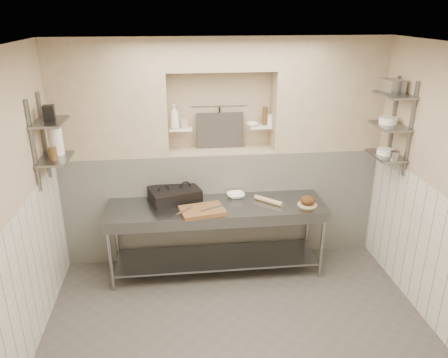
{
  "coord_description": "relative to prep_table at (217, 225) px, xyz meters",
  "views": [
    {
      "loc": [
        -0.56,
        -3.5,
        3.08
      ],
      "look_at": [
        -0.06,
        0.9,
        1.35
      ],
      "focal_mm": 35.0,
      "sensor_mm": 36.0,
      "label": 1
    }
  ],
  "objects": [
    {
      "name": "rolling_pin",
      "position": [
        0.63,
        0.02,
        0.29
      ],
      "size": [
        0.31,
        0.3,
        0.06
      ],
      "primitive_type": "cylinder",
      "rotation": [
        1.57,
        0.0,
        0.81
      ],
      "color": "tan",
      "rests_on": "prep_table"
    },
    {
      "name": "canister_right",
      "position": [
        1.96,
        -0.33,
        0.92
      ],
      "size": [
        0.1,
        0.1,
        0.1
      ],
      "primitive_type": "cylinder",
      "color": "gray",
      "rests_on": "wall_shelf_right_lower"
    },
    {
      "name": "wall_shelf_right_mid",
      "position": [
        1.96,
        -0.13,
        1.21
      ],
      "size": [
        0.3,
        0.5,
        0.02
      ],
      "primitive_type": "cube",
      "color": "slate",
      "rests_on": "wall_right"
    },
    {
      "name": "bowl_right",
      "position": [
        1.96,
        -0.12,
        0.9
      ],
      "size": [
        0.2,
        0.2,
        0.06
      ],
      "primitive_type": "cylinder",
      "color": "white",
      "rests_on": "wall_shelf_right_lower"
    },
    {
      "name": "jar_alcove",
      "position": [
        -0.33,
        0.56,
        1.13
      ],
      "size": [
        0.08,
        0.08,
        0.12
      ],
      "primitive_type": "cube",
      "color": "tan",
      "rests_on": "alcove_shelf_left"
    },
    {
      "name": "wall_shelf_right_lower",
      "position": [
        1.96,
        -0.13,
        0.86
      ],
      "size": [
        0.3,
        0.5,
        0.02
      ],
      "primitive_type": "cube",
      "color": "slate",
      "rests_on": "wall_right"
    },
    {
      "name": "backwall_header",
      "position": [
        0.12,
        0.57,
        1.96
      ],
      "size": [
        1.3,
        0.4,
        0.4
      ],
      "primitive_type": "cube",
      "color": "tan",
      "rests_on": "backwall_lower"
    },
    {
      "name": "jar_left",
      "position": [
        -1.72,
        -0.2,
        1.04
      ],
      "size": [
        0.09,
        0.09,
        0.13
      ],
      "primitive_type": "cylinder",
      "color": "#4E351B",
      "rests_on": "wall_shelf_left_lower"
    },
    {
      "name": "bowl_right_mid",
      "position": [
        1.96,
        -0.08,
        1.26
      ],
      "size": [
        0.2,
        0.2,
        0.07
      ],
      "primitive_type": "cylinder",
      "color": "white",
      "rests_on": "wall_shelf_right_mid"
    },
    {
      "name": "bread_board",
      "position": [
        1.08,
        -0.1,
        0.26
      ],
      "size": [
        0.23,
        0.23,
        0.01
      ],
      "primitive_type": "cylinder",
      "color": "tan",
      "rests_on": "prep_table"
    },
    {
      "name": "splash_panel",
      "position": [
        0.12,
        0.67,
        1.0
      ],
      "size": [
        0.6,
        0.08,
        0.45
      ],
      "primitive_type": "cube",
      "rotation": [
        -0.14,
        0.0,
        0.0
      ],
      "color": "#383330",
      "rests_on": "alcove_sill"
    },
    {
      "name": "jug_left",
      "position": [
        -1.72,
        -0.01,
        1.12
      ],
      "size": [
        0.15,
        0.15,
        0.3
      ],
      "primitive_type": "cylinder",
      "color": "white",
      "rests_on": "wall_shelf_left_lower"
    },
    {
      "name": "floor",
      "position": [
        0.12,
        -1.18,
        -0.69
      ],
      "size": [
        4.0,
        3.9,
        0.1
      ],
      "primitive_type": "cube",
      "color": "#4E4945",
      "rests_on": "ground"
    },
    {
      "name": "panini_press",
      "position": [
        -0.49,
        0.21,
        0.34
      ],
      "size": [
        0.67,
        0.57,
        0.16
      ],
      "rotation": [
        0.0,
        0.0,
        0.3
      ],
      "color": "black",
      "rests_on": "prep_table"
    },
    {
      "name": "mixing_bowl",
      "position": [
        0.26,
        0.22,
        0.28
      ],
      "size": [
        0.23,
        0.23,
        0.05
      ],
      "primitive_type": "imported",
      "rotation": [
        0.0,
        0.0,
        0.07
      ],
      "color": "white",
      "rests_on": "prep_table"
    },
    {
      "name": "shelf_rail_left_a",
      "position": [
        -1.86,
        0.07,
        1.16
      ],
      "size": [
        0.03,
        0.03,
        0.95
      ],
      "primitive_type": "cube",
      "color": "slate",
      "rests_on": "wall_left"
    },
    {
      "name": "box_left_upper",
      "position": [
        -1.72,
        -0.11,
        1.45
      ],
      "size": [
        0.12,
        0.12,
        0.15
      ],
      "primitive_type": "cube",
      "rotation": [
        0.0,
        0.0,
        0.12
      ],
      "color": "black",
      "rests_on": "wall_shelf_left_upper"
    },
    {
      "name": "backwall_pillar_right",
      "position": [
        1.44,
        0.57,
        1.46
      ],
      "size": [
        1.35,
        0.4,
        1.4
      ],
      "primitive_type": "cube",
      "color": "tan",
      "rests_on": "backwall_lower"
    },
    {
      "name": "ceiling",
      "position": [
        0.12,
        -1.18,
        2.21
      ],
      "size": [
        4.0,
        3.9,
        0.1
      ],
      "primitive_type": "cube",
      "color": "silver",
      "rests_on": "ground"
    },
    {
      "name": "cutting_board",
      "position": [
        -0.18,
        -0.16,
        0.28
      ],
      "size": [
        0.56,
        0.44,
        0.04
      ],
      "primitive_type": "cube",
      "rotation": [
        0.0,
        0.0,
        0.21
      ],
      "color": "brown",
      "rests_on": "prep_table"
    },
    {
      "name": "bowl_alcove",
      "position": [
        0.51,
        0.55,
        1.09
      ],
      "size": [
        0.18,
        0.18,
        0.05
      ],
      "primitive_type": "imported",
      "rotation": [
        0.0,
        0.0,
        -0.24
      ],
      "color": "white",
      "rests_on": "alcove_shelf_right"
    },
    {
      "name": "alcove_shelf_left",
      "position": [
        -0.38,
        0.57,
        1.06
      ],
      "size": [
        0.28,
        0.16,
        0.02
      ],
      "primitive_type": "cube",
      "color": "white",
      "rests_on": "backwall_lower"
    },
    {
      "name": "bread_loaf",
      "position": [
        1.08,
        -0.1,
        0.32
      ],
      "size": [
        0.18,
        0.18,
        0.11
      ],
      "primitive_type": "ellipsoid",
      "color": "#4C2D19",
      "rests_on": "bread_board"
    },
    {
      "name": "wall_back",
      "position": [
        0.12,
        0.82,
        0.76
      ],
      "size": [
        4.0,
        0.1,
        2.8
      ],
      "primitive_type": "cube",
      "color": "tan",
      "rests_on": "ground"
    },
    {
      "name": "alcove_shelf_right",
      "position": [
        0.62,
        0.57,
        1.06
      ],
      "size": [
        0.28,
        0.16,
        0.02
      ],
      "primitive_type": "cube",
      "color": "white",
      "rests_on": "backwall_lower"
    },
    {
      "name": "basket_right",
      "position": [
        1.96,
        -0.08,
        1.64
      ],
      "size": [
        0.21,
        0.25,
        0.15
      ],
      "primitive_type": "cube",
      "rotation": [
        0.0,
        0.0,
        0.12
      ],
      "color": "gray",
      "rests_on": "wall_shelf_right_upper"
    },
    {
      "name": "prep_table",
      "position": [
        0.0,
        0.0,
        0.0
      ],
      "size": [
        2.6,
        0.7,
        0.9
      ],
      "color": "gray",
      "rests_on": "floor"
    },
    {
      "name": "condiment_b",
      "position": [
        0.67,
        0.6,
        1.18
      ],
      "size": [
        0.05,
        0.05,
        0.22
      ],
      "primitive_type": "cylinder",
      "color": "#4E351B",
      "rests_on": "alcove_shelf_right"
    },
    {
      "name": "knife_blade",
      "position": [
        -0.07,
        -0.16,
        0.31
      ],
      "size": [
        0.28,
        0.16,
        0.01
      ],
      "primitive_type": "cube",
      "rotation": [
        0.0,
        0.0,
        0.46
      ],
      "color": "gray",
      "rests_on": "cutting_board"
    },
    {
      "name": "condiment_a",
      "position": [
        0.68,
        0.6,
        1.19
      ],
      "size": [
        0.06,
        0.06,
        0.23
      ],
      "primitive_type": "cylinder",
      "color": "#4E351B",
      "rests_on": "alcove_shelf_right"
    },
    {
      "name": "wall_left",
      "position": [
        -1.93,
        -1.18,
        0.76
      ],
      "size": [
        0.1,
        3.9,
        2.8
      ],
      "primitive_type": "cube",
      "color": "tan",
      "rests_on": "ground"
    },
    {
      "name": "wainscot_right",
      "position": [
        2.11,
        -1.18,
        0.06
      ],
      "size": [
        0.02,
        3.9,
        1.4
      ],
      "primitive_type": "cube",
      "color": "white",
      "rests_on": "floor"
    },
    {
      "name": "backwall_pillar_left",
      "position": [
        -1.21,
        0.57,
        1.46
      ],
      "size": [
        1.35,
        0.4,
        1.4
      ],
      "primitive_type": "cube",
      "color": "tan",
      "rests_on": "backwall_lower"
    },
    {
      "name": "backwall_lower",
      "position": [
        0.12,
        0.57,
        0.06
      ],
      "size": [
        4.0,
        0.4,
        1.4
      ],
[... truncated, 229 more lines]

